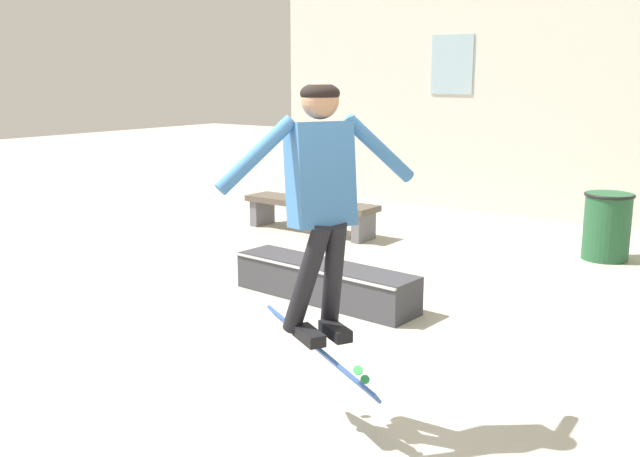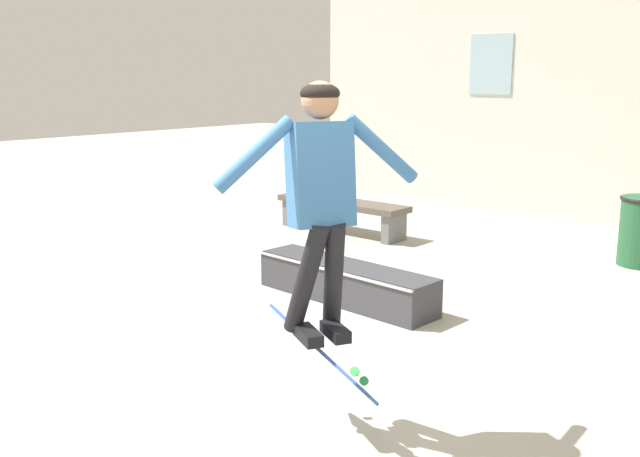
{
  "view_description": "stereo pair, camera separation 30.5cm",
  "coord_description": "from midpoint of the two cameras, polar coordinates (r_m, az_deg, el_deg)",
  "views": [
    {
      "loc": [
        2.72,
        -3.19,
        2.1
      ],
      "look_at": [
        0.4,
        0.02,
        1.25
      ],
      "focal_mm": 40.0,
      "sensor_mm": 36.0,
      "label": 1
    },
    {
      "loc": [
        2.96,
        -3.0,
        2.1
      ],
      "look_at": [
        0.4,
        0.02,
        1.25
      ],
      "focal_mm": 40.0,
      "sensor_mm": 36.0,
      "label": 2
    }
  ],
  "objects": [
    {
      "name": "building_backdrop",
      "position": [
        10.85,
        21.26,
        12.23
      ],
      "size": [
        11.46,
        0.52,
        5.25
      ],
      "color": "beige",
      "rests_on": "ground_plane"
    },
    {
      "name": "skate_ledge",
      "position": [
        6.78,
        -0.93,
        -4.31
      ],
      "size": [
        1.95,
        0.59,
        0.36
      ],
      "rotation": [
        0.0,
        0.0,
        -0.07
      ],
      "color": "#38383D",
      "rests_on": "ground_plane"
    },
    {
      "name": "ground_plane",
      "position": [
        4.7,
        -6.11,
        -14.51
      ],
      "size": [
        40.0,
        40.0,
        0.0
      ],
      "primitive_type": "plane",
      "color": "#B2AD9E"
    },
    {
      "name": "park_bench",
      "position": [
        9.68,
        -1.68,
        1.63
      ],
      "size": [
        1.98,
        0.5,
        0.45
      ],
      "rotation": [
        0.0,
        0.0,
        -0.01
      ],
      "color": "brown",
      "rests_on": "ground_plane"
    },
    {
      "name": "skateboard_flipping",
      "position": [
        4.23,
        -1.83,
        -9.93
      ],
      "size": [
        0.83,
        0.23,
        0.48
      ],
      "rotation": [
        0.0,
        0.0,
        -0.03
      ],
      "color": "#2D519E"
    },
    {
      "name": "trash_bin",
      "position": [
        8.82,
        21.08,
        0.27
      ],
      "size": [
        0.56,
        0.56,
        0.78
      ],
      "color": "#235633",
      "rests_on": "ground_plane"
    },
    {
      "name": "skater",
      "position": [
        4.0,
        -2.18,
        3.23
      ],
      "size": [
        0.65,
        1.11,
        1.48
      ],
      "rotation": [
        0.0,
        0.0,
        -0.5
      ],
      "color": "teal"
    }
  ]
}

